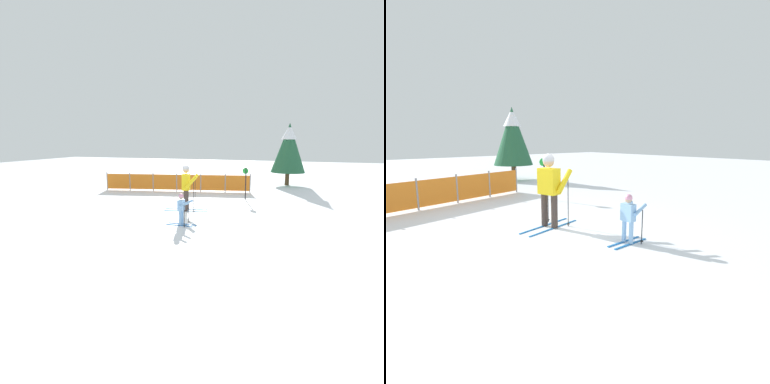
# 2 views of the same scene
# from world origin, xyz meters

# --- Properties ---
(ground_plane) EXTENTS (60.00, 60.00, 0.00)m
(ground_plane) POSITION_xyz_m (0.00, 0.00, 0.00)
(ground_plane) COLOR white
(skier_adult) EXTENTS (1.74, 0.85, 1.80)m
(skier_adult) POSITION_xyz_m (0.19, -0.10, 1.07)
(skier_adult) COLOR #1966B2
(skier_adult) RESTS_ON ground_plane
(skier_child) EXTENTS (0.98, 0.52, 1.04)m
(skier_child) POSITION_xyz_m (0.73, -2.11, 0.61)
(skier_child) COLOR #1966B2
(skier_child) RESTS_ON ground_plane
(safety_fence) EXTENTS (7.71, 1.67, 0.98)m
(safety_fence) POSITION_xyz_m (-1.81, 3.95, 0.49)
(safety_fence) COLOR gray
(safety_fence) RESTS_ON ground_plane
(conifer_far) EXTENTS (2.02, 2.02, 3.75)m
(conifer_far) POSITION_xyz_m (3.81, 8.17, 2.32)
(conifer_far) COLOR #4C3823
(conifer_far) RESTS_ON ground_plane
(trail_marker) EXTENTS (0.27, 0.10, 1.50)m
(trail_marker) POSITION_xyz_m (2.05, 2.83, 0.92)
(trail_marker) COLOR black
(trail_marker) RESTS_ON ground_plane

